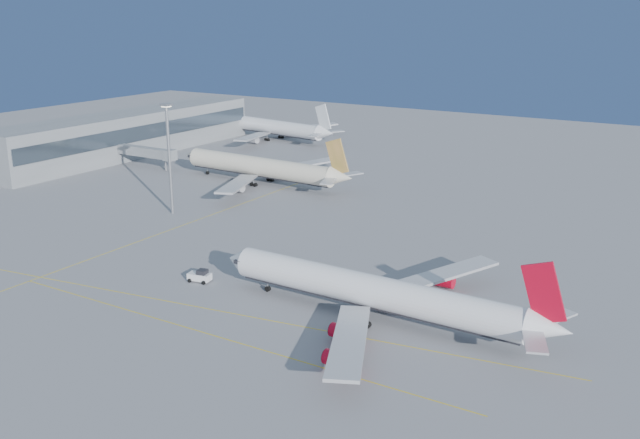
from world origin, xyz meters
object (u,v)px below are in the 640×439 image
Objects in this scene: airliner_etihad at (263,167)px; pushback_tug at (200,276)px; airliner_third at (275,127)px; airliner_virgin at (378,293)px; light_mast at (169,150)px.

airliner_etihad is 79.50m from pushback_tug.
airliner_virgin is at bearing -39.91° from airliner_third.
pushback_tug is (36.41, -70.56, -3.85)m from airliner_etihad.
airliner_etihad is 1.03× the size of airliner_third.
pushback_tug is (76.60, -133.87, -3.83)m from airliner_third.
airliner_virgin is at bearing -7.35° from pushback_tug.
light_mast reaches higher than airliner_virgin.
light_mast reaches higher than airliner_etihad.
light_mast is (-0.88, -37.86, 11.41)m from airliner_etihad.
airliner_third is at bearing 111.23° from light_mast.
airliner_virgin is at bearing -40.21° from airliner_etihad.
airliner_third is 13.11× the size of pushback_tug.
airliner_third is (-40.18, 63.31, -0.01)m from airliner_etihad.
light_mast is (-73.96, 30.45, 11.68)m from airliner_virgin.
airliner_etihad is 39.55m from light_mast.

